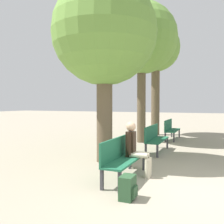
{
  "coord_description": "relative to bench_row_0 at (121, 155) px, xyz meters",
  "views": [
    {
      "loc": [
        0.26,
        -4.94,
        1.69
      ],
      "look_at": [
        -3.62,
        4.36,
        1.33
      ],
      "focal_mm": 40.0,
      "sensor_mm": 36.0,
      "label": 1
    }
  ],
  "objects": [
    {
      "name": "tree_row_0",
      "position": [
        -1.03,
        1.36,
        3.14
      ],
      "size": [
        3.01,
        3.01,
        5.22
      ],
      "color": "brown",
      "rests_on": "ground_plane"
    },
    {
      "name": "tree_row_1",
      "position": [
        -1.03,
        5.21,
        3.9
      ],
      "size": [
        3.05,
        3.05,
        6.0
      ],
      "color": "brown",
      "rests_on": "ground_plane"
    },
    {
      "name": "bench_row_1",
      "position": [
        0.0,
        3.29,
        0.0
      ],
      "size": [
        0.46,
        1.8,
        0.92
      ],
      "color": "#1E6042",
      "rests_on": "ground_plane"
    },
    {
      "name": "person_seated",
      "position": [
        0.23,
        0.3,
        0.15
      ],
      "size": [
        0.59,
        0.33,
        1.26
      ],
      "color": "beige",
      "rests_on": "ground_plane"
    },
    {
      "name": "tree_row_2",
      "position": [
        -1.03,
        7.91,
        3.98
      ],
      "size": [
        2.53,
        2.53,
        5.89
      ],
      "color": "brown",
      "rests_on": "ground_plane"
    },
    {
      "name": "bench_row_0",
      "position": [
        0.0,
        0.0,
        0.0
      ],
      "size": [
        0.46,
        1.8,
        0.92
      ],
      "color": "#1E6042",
      "rests_on": "ground_plane"
    },
    {
      "name": "backpack",
      "position": [
        0.53,
        -1.1,
        -0.32
      ],
      "size": [
        0.27,
        0.34,
        0.42
      ],
      "color": "#284C2D",
      "rests_on": "ground_plane"
    },
    {
      "name": "ground_plane",
      "position": [
        1.69,
        -0.27,
        -0.53
      ],
      "size": [
        80.0,
        80.0,
        0.0
      ],
      "primitive_type": "plane",
      "color": "gray"
    },
    {
      "name": "bench_row_2",
      "position": [
        0.0,
        6.57,
        0.0
      ],
      "size": [
        0.46,
        1.8,
        0.92
      ],
      "color": "#1E6042",
      "rests_on": "ground_plane"
    }
  ]
}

